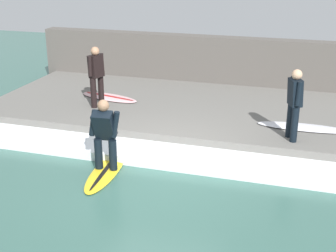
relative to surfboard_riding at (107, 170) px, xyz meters
The scene contains 10 objects.
ground_plane 1.01m from the surfboard_riding, 73.20° to the right, with size 28.00×28.00×0.00m, color #386056.
concrete_ledge 3.66m from the surfboard_riding, 15.30° to the right, with size 4.40×10.61×0.36m, color #66635E.
back_wall 6.12m from the surfboard_riding, ahead, with size 0.50×11.15×1.72m, color #544F49.
wave_foam_crest 1.28m from the surfboard_riding, 48.81° to the right, with size 0.97×10.08×0.19m, color silver.
surfboard_riding is the anchor object (origin of this frame).
surfer_riding 0.82m from the surfboard_riding, ahead, with size 0.47×0.64×1.42m.
surfer_waiting_near 4.08m from the surfboard_riding, 61.13° to the right, with size 0.49×0.36×1.51m.
surfboard_waiting_near 4.51m from the surfboard_riding, 54.60° to the right, with size 0.51×2.06×0.06m.
surfer_waiting_far 3.32m from the surfboard_riding, 27.56° to the left, with size 0.50×0.34×1.53m.
surfboard_waiting_far 3.75m from the surfboard_riding, 22.50° to the left, with size 0.95×1.82×0.07m.
Camera 1 is at (-7.92, -2.62, 4.12)m, focal length 50.00 mm.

